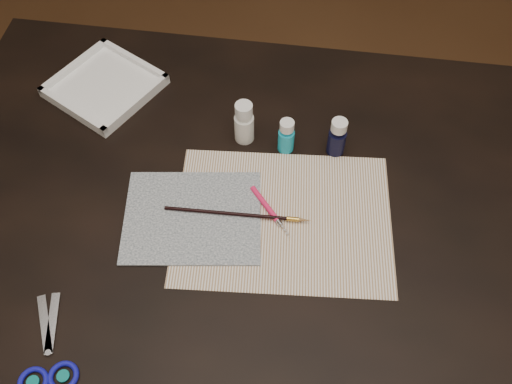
# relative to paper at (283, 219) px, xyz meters

# --- Properties ---
(ground) EXTENTS (3.50, 3.50, 0.02)m
(ground) POSITION_rel_paper_xyz_m (-0.05, 0.02, -0.76)
(ground) COLOR #422614
(ground) RESTS_ON ground
(table) EXTENTS (1.30, 0.90, 0.75)m
(table) POSITION_rel_paper_xyz_m (-0.05, 0.02, -0.38)
(table) COLOR black
(table) RESTS_ON ground
(paper) EXTENTS (0.42, 0.33, 0.00)m
(paper) POSITION_rel_paper_xyz_m (0.00, 0.00, 0.00)
(paper) COLOR white
(paper) RESTS_ON table
(canvas) EXTENTS (0.27, 0.23, 0.00)m
(canvas) POSITION_rel_paper_xyz_m (-0.16, -0.02, 0.00)
(canvas) COLOR black
(canvas) RESTS_ON paper
(paint_bottle_white) EXTENTS (0.05, 0.05, 0.10)m
(paint_bottle_white) POSITION_rel_paper_xyz_m (-0.10, 0.18, 0.05)
(paint_bottle_white) COLOR silver
(paint_bottle_white) RESTS_ON table
(paint_bottle_cyan) EXTENTS (0.04, 0.04, 0.08)m
(paint_bottle_cyan) POSITION_rel_paper_xyz_m (-0.01, 0.16, 0.04)
(paint_bottle_cyan) COLOR #15A2C2
(paint_bottle_cyan) RESTS_ON table
(paint_bottle_navy) EXTENTS (0.04, 0.04, 0.09)m
(paint_bottle_navy) POSITION_rel_paper_xyz_m (0.08, 0.17, 0.04)
(paint_bottle_navy) COLOR black
(paint_bottle_navy) RESTS_ON table
(paintbrush) EXTENTS (0.27, 0.02, 0.01)m
(paintbrush) POSITION_rel_paper_xyz_m (-0.08, -0.01, 0.01)
(paintbrush) COLOR black
(paintbrush) RESTS_ON canvas
(craft_knife) EXTENTS (0.09, 0.10, 0.01)m
(craft_knife) POSITION_rel_paper_xyz_m (-0.02, 0.01, 0.01)
(craft_knife) COLOR #F11D57
(craft_knife) RESTS_ON paper
(scissors) EXTENTS (0.17, 0.21, 0.01)m
(scissors) POSITION_rel_paper_xyz_m (-0.35, -0.29, 0.00)
(scissors) COLOR silver
(scissors) RESTS_ON table
(palette_tray) EXTENTS (0.27, 0.27, 0.02)m
(palette_tray) POSITION_rel_paper_xyz_m (-0.42, 0.27, 0.01)
(palette_tray) COLOR white
(palette_tray) RESTS_ON table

